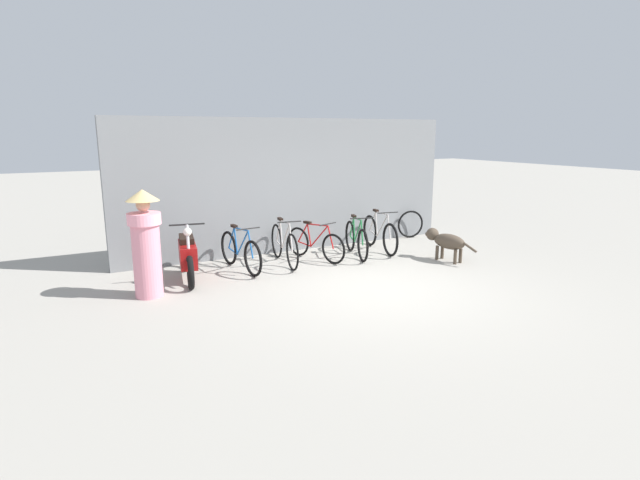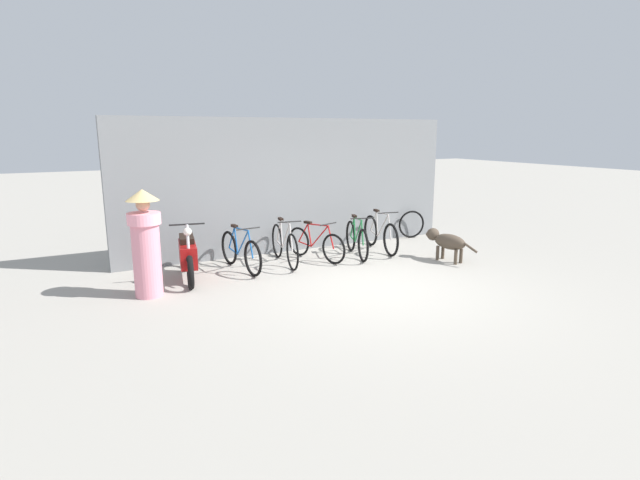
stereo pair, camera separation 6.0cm
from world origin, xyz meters
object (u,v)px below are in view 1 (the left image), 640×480
bicycle_3 (356,239)px  bicycle_4 (380,234)px  stray_dog (446,241)px  bicycle_1 (284,245)px  bicycle_2 (315,244)px  spare_tire_left (410,224)px  motorcycle (188,256)px  person_in_robes (146,241)px  bicycle_0 (240,252)px

bicycle_3 → bicycle_4: bearing=120.0°
bicycle_3 → bicycle_4: (0.72, 0.17, 0.01)m
stray_dog → bicycle_1: bearing=56.4°
bicycle_2 → bicycle_3: bicycle_3 is taller
bicycle_1 → stray_dog: bicycle_1 is taller
stray_dog → bicycle_3: bearing=40.4°
bicycle_2 → bicycle_1: bearing=-109.2°
bicycle_4 → spare_tire_left: (1.46, 0.76, -0.03)m
motorcycle → bicycle_3: bearing=100.7°
bicycle_4 → spare_tire_left: bicycle_4 is taller
motorcycle → person_in_robes: 1.12m
bicycle_2 → bicycle_0: bearing=-107.3°
bicycle_4 → spare_tire_left: bearing=128.2°
bicycle_0 → bicycle_4: 3.22m
bicycle_3 → spare_tire_left: bearing=129.7°
bicycle_4 → bicycle_3: bearing=-65.8°
bicycle_0 → stray_dog: bicycle_0 is taller
bicycle_4 → bicycle_2: bearing=-78.3°
motorcycle → stray_dog: (4.91, -1.19, -0.02)m
bicycle_0 → person_in_robes: person_in_robes is taller
bicycle_1 → person_in_robes: size_ratio=1.03×
stray_dog → spare_tire_left: spare_tire_left is taller
bicycle_0 → bicycle_2: bicycle_0 is taller
bicycle_0 → bicycle_2: 1.61m
bicycle_1 → person_in_robes: bearing=-66.0°
bicycle_1 → bicycle_4: (2.30, 0.01, -0.01)m
bicycle_0 → bicycle_4: (3.22, 0.04, 0.02)m
bicycle_3 → bicycle_4: size_ratio=0.90×
bicycle_4 → person_in_robes: person_in_robes is taller
bicycle_4 → stray_dog: bicycle_4 is taller
bicycle_0 → bicycle_4: bearing=84.7°
bicycle_0 → bicycle_2: size_ratio=1.10×
person_in_robes → bicycle_1: bearing=-142.5°
stray_dog → spare_tire_left: 2.24m
bicycle_1 → spare_tire_left: 3.84m
bicycle_1 → bicycle_4: 2.30m
bicycle_1 → motorcycle: size_ratio=0.98×
bicycle_3 → person_in_robes: bearing=-65.1°
stray_dog → spare_tire_left: bearing=-30.0°
bicycle_0 → stray_dog: (3.90, -1.30, 0.05)m
bicycle_2 → stray_dog: (2.29, -1.32, 0.08)m
bicycle_1 → stray_dog: 3.26m
bicycle_3 → person_in_robes: (-4.30, -0.63, 0.54)m
bicycle_2 → bicycle_3: bearing=62.8°
bicycle_2 → bicycle_4: bicycle_4 is taller
bicycle_2 → person_in_robes: (-3.41, -0.78, 0.56)m
bicycle_3 → bicycle_1: bearing=-79.2°
bicycle_2 → bicycle_3: (0.90, -0.15, 0.03)m
bicycle_0 → person_in_robes: size_ratio=0.99×
bicycle_2 → stray_dog: 2.64m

